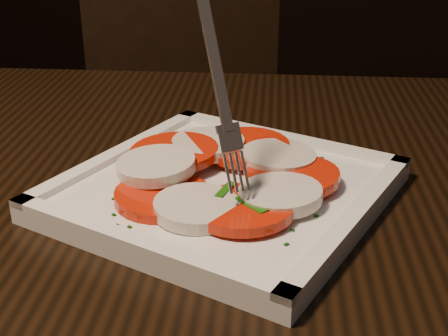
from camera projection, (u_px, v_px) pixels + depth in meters
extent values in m
cube|color=black|center=(205.00, 226.00, 0.54)|extent=(1.27, 0.91, 0.04)
cube|color=black|center=(196.00, 174.00, 1.28)|extent=(0.54, 0.54, 0.04)
cube|color=black|center=(182.00, 33.00, 1.35)|extent=(0.41, 0.18, 0.46)
cylinder|color=black|center=(118.00, 336.00, 1.20)|extent=(0.04, 0.04, 0.41)
cylinder|color=black|center=(299.00, 315.00, 1.25)|extent=(0.04, 0.04, 0.41)
cylinder|color=black|center=(115.00, 239.00, 1.52)|extent=(0.04, 0.04, 0.41)
cylinder|color=black|center=(259.00, 226.00, 1.58)|extent=(0.04, 0.04, 0.41)
cube|color=white|center=(224.00, 192.00, 0.54)|extent=(0.32, 0.32, 0.01)
cylinder|color=red|center=(164.00, 197.00, 0.50)|extent=(0.08, 0.08, 0.01)
cylinder|color=beige|center=(197.00, 208.00, 0.48)|extent=(0.07, 0.07, 0.01)
cylinder|color=red|center=(243.00, 209.00, 0.48)|extent=(0.08, 0.08, 0.01)
cylinder|color=beige|center=(280.00, 195.00, 0.50)|extent=(0.07, 0.07, 0.01)
cylinder|color=red|center=(292.00, 176.00, 0.53)|extent=(0.08, 0.08, 0.01)
cylinder|color=beige|center=(278.00, 157.00, 0.56)|extent=(0.07, 0.07, 0.01)
cylinder|color=red|center=(247.00, 147.00, 0.58)|extent=(0.08, 0.08, 0.01)
cylinder|color=beige|center=(208.00, 144.00, 0.58)|extent=(0.07, 0.07, 0.01)
cylinder|color=red|center=(174.00, 152.00, 0.56)|extent=(0.08, 0.08, 0.01)
cylinder|color=beige|center=(156.00, 165.00, 0.53)|extent=(0.07, 0.07, 0.02)
cube|color=#1C590F|center=(180.00, 163.00, 0.55)|extent=(0.01, 0.03, 0.00)
cube|color=#1C590F|center=(286.00, 163.00, 0.55)|extent=(0.03, 0.03, 0.00)
cube|color=#1C590F|center=(153.00, 174.00, 0.52)|extent=(0.03, 0.02, 0.00)
cube|color=#1C590F|center=(282.00, 165.00, 0.54)|extent=(0.03, 0.02, 0.00)
cube|color=#1C590F|center=(226.00, 189.00, 0.50)|extent=(0.01, 0.03, 0.00)
cube|color=#1C590F|center=(251.00, 204.00, 0.48)|extent=(0.03, 0.03, 0.00)
cube|color=#0D3409|center=(205.00, 232.00, 0.46)|extent=(0.00, 0.00, 0.00)
cube|color=#0D3409|center=(296.00, 214.00, 0.48)|extent=(0.00, 0.00, 0.00)
cube|color=#0D3409|center=(293.00, 158.00, 0.58)|extent=(0.00, 0.00, 0.00)
cube|color=#0D3409|center=(336.00, 176.00, 0.55)|extent=(0.00, 0.00, 0.00)
cube|color=#0D3409|center=(114.00, 215.00, 0.48)|extent=(0.00, 0.00, 0.00)
cube|color=#0D3409|center=(195.00, 143.00, 0.61)|extent=(0.00, 0.00, 0.00)
cube|color=#0D3409|center=(153.00, 151.00, 0.60)|extent=(0.00, 0.00, 0.00)
cube|color=#0D3409|center=(311.00, 177.00, 0.54)|extent=(0.00, 0.00, 0.00)
cube|color=#0D3409|center=(131.00, 214.00, 0.48)|extent=(0.00, 0.00, 0.00)
cube|color=#0D3409|center=(219.00, 231.00, 0.46)|extent=(0.00, 0.00, 0.00)
cube|color=#0D3409|center=(318.00, 188.00, 0.53)|extent=(0.00, 0.00, 0.00)
cube|color=#0D3409|center=(314.00, 154.00, 0.59)|extent=(0.00, 0.00, 0.00)
cube|color=#0D3409|center=(287.00, 244.00, 0.44)|extent=(0.00, 0.00, 0.00)
cube|color=#0D3409|center=(117.00, 225.00, 0.47)|extent=(0.00, 0.00, 0.00)
cube|color=#0D3409|center=(220.00, 139.00, 0.62)|extent=(0.00, 0.00, 0.00)
cube|color=#0D3409|center=(311.00, 166.00, 0.57)|extent=(0.00, 0.00, 0.00)
cube|color=#0D3409|center=(316.00, 216.00, 0.48)|extent=(0.00, 0.00, 0.00)
cube|color=#0D3409|center=(292.00, 157.00, 0.58)|extent=(0.00, 0.00, 0.00)
cube|color=#0D3409|center=(130.00, 227.00, 0.47)|extent=(0.00, 0.00, 0.00)
cube|color=#0D3409|center=(114.00, 199.00, 0.51)|extent=(0.00, 0.00, 0.00)
cube|color=#0D3409|center=(292.00, 230.00, 0.46)|extent=(0.00, 0.00, 0.00)
cube|color=#0D3409|center=(322.00, 158.00, 0.58)|extent=(0.00, 0.00, 0.00)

